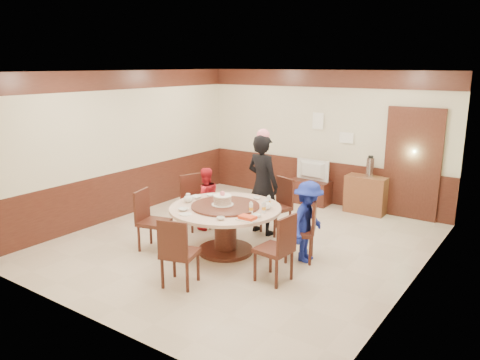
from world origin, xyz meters
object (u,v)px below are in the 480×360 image
Objects in this scene: person_blue at (308,222)px; birthday_cake at (223,200)px; banquet_table at (225,220)px; person_red at (205,199)px; person_standing at (263,185)px; tv_stand at (310,192)px; side_cabinet at (366,195)px; shrimp_platter at (247,218)px; thermos at (370,167)px; television at (311,170)px.

birthday_cake is (-1.26, -0.45, 0.24)m from person_blue.
person_red is (-0.94, 0.66, 0.03)m from banquet_table.
person_blue is (1.21, 0.44, 0.09)m from banquet_table.
person_standing is (0.00, 1.08, 0.35)m from banquet_table.
side_cabinet reaches higher than tv_stand.
banquet_table is at bearing 99.27° from person_standing.
shrimp_platter is (0.64, -0.33, 0.24)m from banquet_table.
thermos is (1.13, 2.17, 0.06)m from person_standing.
person_red is at bearing -128.72° from thermos.
birthday_cake is 3.49m from side_cabinet.
person_red reaches higher than television.
person_blue is at bearing 161.68° from person_standing.
tv_stand is 1.12× the size of television.
person_blue is at bearing -87.59° from side_cabinet.
shrimp_platter is (1.58, -0.99, 0.21)m from person_red.
side_cabinet is at bearing 70.77° from birthday_cake.
person_blue reaches higher than television.
birthday_cake is 3.29m from tv_stand.
television reaches higher than side_cabinet.
banquet_table is 0.99× the size of person_standing.
person_standing is 1.08m from person_red.
person_red reaches higher than side_cabinet.
thermos is at bearing 0.00° from side_cabinet.
banquet_table is at bearing 89.30° from person_red.
banquet_table reaches higher than tv_stand.
person_standing reaches higher than banquet_table.
person_red is 3.29× the size of birthday_cake.
thermos reaches higher than banquet_table.
person_blue is at bearing 20.11° from banquet_table.
banquet_table is 1.15m from person_red.
television is at bearing 0.00° from tv_stand.
person_red is 1.88m from shrimp_platter.
person_standing reaches higher than side_cabinet.
person_standing reaches higher than person_red.
banquet_table is at bearing 107.45° from person_blue.
person_red is 1.42× the size of side_cabinet.
television reaches higher than shrimp_platter.
person_red is 3.79× the size of shrimp_platter.
person_blue is 3.10m from tv_stand.
person_blue is at bearing -88.47° from thermos.
side_cabinet is (-0.12, 2.81, -0.25)m from person_blue.
thermos is (0.04, 0.00, 0.56)m from side_cabinet.
birthday_cake is at bearing -88.51° from tv_stand.
shrimp_platter is 3.62m from thermos.
person_standing is at bearing 59.53° from person_blue.
shrimp_platter is at bearing -97.17° from side_cabinet.
tv_stand is (-0.13, 2.14, -0.63)m from person_standing.
shrimp_platter is at bearing -27.41° from banquet_table.
person_blue is at bearing 53.72° from shrimp_platter.
thermos is (2.08, 2.59, 0.37)m from person_red.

